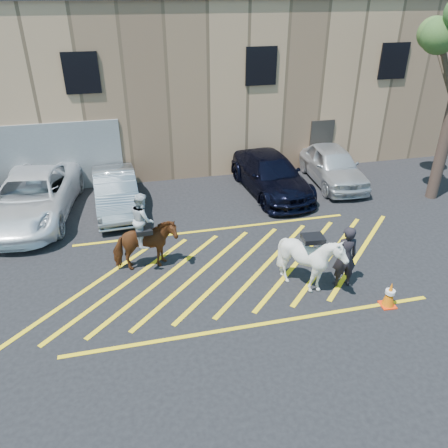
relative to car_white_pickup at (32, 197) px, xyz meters
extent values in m
plane|color=black|center=(6.16, -4.63, -0.81)|extent=(90.00, 90.00, 0.00)
imported|color=white|center=(0.00, 0.00, 0.00)|extent=(3.36, 6.09, 1.61)
imported|color=#8D949A|center=(2.93, 0.02, -0.09)|extent=(1.76, 4.43, 1.43)
imported|color=black|center=(9.06, 0.24, -0.06)|extent=(2.54, 5.32, 1.49)
imported|color=silver|center=(11.93, 0.56, -0.03)|extent=(2.09, 4.63, 1.54)
imported|color=black|center=(8.97, -6.35, 0.12)|extent=(0.71, 0.50, 1.86)
cube|color=tan|center=(6.16, 7.37, 2.69)|extent=(32.00, 10.00, 7.00)
cube|color=black|center=(2.16, 2.33, 3.79)|extent=(1.30, 0.08, 1.50)
cube|color=black|center=(9.16, 2.33, 3.79)|extent=(1.30, 0.08, 1.50)
cube|color=black|center=(15.16, 2.33, 3.79)|extent=(1.30, 0.08, 1.50)
cube|color=#38332D|center=(12.16, 2.33, 0.29)|extent=(1.10, 0.08, 2.20)
cube|color=yellow|center=(1.96, -4.93, -0.80)|extent=(4.20, 4.20, 0.01)
cube|color=yellow|center=(3.01, -4.93, -0.80)|extent=(4.20, 4.20, 0.01)
cube|color=yellow|center=(4.06, -4.93, -0.80)|extent=(4.20, 4.20, 0.01)
cube|color=yellow|center=(5.11, -4.93, -0.80)|extent=(4.20, 4.20, 0.01)
cube|color=yellow|center=(6.16, -4.93, -0.80)|extent=(4.20, 4.20, 0.01)
cube|color=yellow|center=(7.21, -4.93, -0.80)|extent=(4.20, 4.20, 0.01)
cube|color=yellow|center=(8.26, -4.93, -0.80)|extent=(4.20, 4.20, 0.01)
cube|color=yellow|center=(9.31, -4.93, -0.80)|extent=(4.20, 4.20, 0.01)
cube|color=yellow|center=(10.36, -4.93, -0.80)|extent=(4.20, 4.20, 0.01)
cube|color=yellow|center=(6.16, -2.43, -0.80)|extent=(9.50, 0.12, 0.01)
cube|color=yellow|center=(6.16, -7.43, -0.80)|extent=(9.50, 0.12, 0.01)
imported|color=#5F3016|center=(3.70, -4.27, -0.02)|extent=(1.90, 0.96, 1.56)
imported|color=#AFB4BB|center=(3.70, -4.27, 0.84)|extent=(0.65, 0.81, 1.59)
cube|color=black|center=(3.70, -4.27, 0.52)|extent=(0.50, 0.59, 0.14)
imported|color=white|center=(7.98, -6.30, 0.09)|extent=(1.59, 1.75, 1.80)
cube|color=black|center=(7.98, -6.30, 0.80)|extent=(0.60, 0.51, 0.14)
cube|color=#FF330A|center=(9.74, -7.50, -0.79)|extent=(0.40, 0.40, 0.03)
cone|color=orange|center=(9.74, -7.50, -0.43)|extent=(0.32, 0.32, 0.70)
cylinder|color=white|center=(9.74, -7.50, -0.37)|extent=(0.25, 0.25, 0.10)
cylinder|color=#47342B|center=(15.19, -1.79, 1.09)|extent=(0.44, 0.44, 3.80)
cylinder|color=#493D2C|center=(15.11, -0.94, 4.00)|extent=(0.33, 1.88, 2.34)
cylinder|color=#493D2C|center=(14.58, -1.79, 4.04)|extent=(1.40, 0.20, 2.39)
sphere|color=#4A6A2D|center=(15.04, -0.08, 5.10)|extent=(1.20, 1.20, 1.20)
sphere|color=#3B632A|center=(13.97, -1.79, 5.19)|extent=(1.20, 1.20, 1.20)
camera|label=1|loc=(3.43, -15.37, 6.61)|focal=35.00mm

